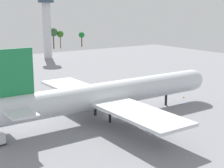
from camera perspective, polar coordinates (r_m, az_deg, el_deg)
ground_plane at (r=86.95m, az=0.00°, el=-5.56°), size 257.97×257.97×0.00m
cargo_airplane at (r=85.09m, az=-0.16°, el=-1.70°), size 64.49×53.58×19.18m
safety_cone_nose at (r=107.13m, az=12.07°, el=-2.14°), size 0.49×0.49×0.70m
control_tower at (r=191.85m, az=-11.02°, el=10.71°), size 8.68×8.68×35.06m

